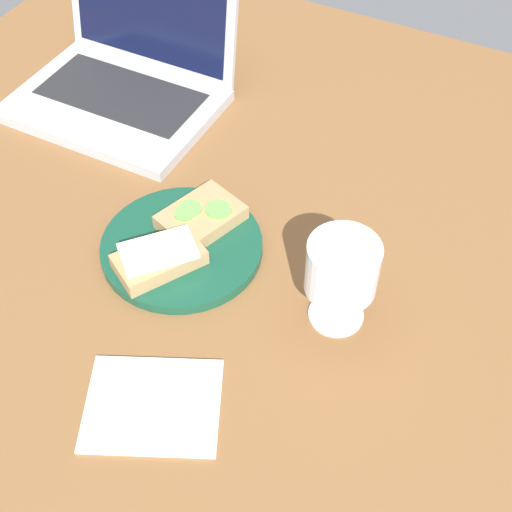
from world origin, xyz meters
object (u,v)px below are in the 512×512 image
object	(u,v)px
laptop	(125,77)
sandwich_with_cheese	(159,257)
napkin	(154,406)
sandwich_with_cucumber	(201,217)
plate	(182,247)
wine_glass	(342,271)

from	to	relation	value
laptop	sandwich_with_cheese	bearing A→B (deg)	-49.71
laptop	napkin	distance (cm)	58.20
napkin	sandwich_with_cucumber	bearing A→B (deg)	108.85
plate	laptop	world-z (taller)	laptop
wine_glass	laptop	world-z (taller)	laptop
wine_glass	laptop	xyz separation A→B (cm)	(-47.89, 25.58, -4.63)
sandwich_with_cucumber	napkin	bearing A→B (deg)	-71.15
plate	napkin	xyz separation A→B (cm)	(9.34, -21.47, -0.54)
wine_glass	laptop	bearing A→B (deg)	151.89
plate	sandwich_with_cucumber	bearing A→B (deg)	84.03
sandwich_with_cheese	laptop	distance (cm)	38.69
plate	laptop	size ratio (longest dim) A/B	0.68
sandwich_with_cucumber	laptop	distance (cm)	33.11
laptop	sandwich_with_cucumber	bearing A→B (deg)	-38.34
sandwich_with_cucumber	wine_glass	distance (cm)	23.28
plate	wine_glass	bearing A→B (deg)	-1.43
wine_glass	laptop	size ratio (longest dim) A/B	0.39
sandwich_with_cucumber	wine_glass	xyz separation A→B (cm)	(21.94, -5.05, 5.92)
plate	napkin	distance (cm)	23.42
plate	napkin	bearing A→B (deg)	-66.50
wine_glass	sandwich_with_cheese	bearing A→B (deg)	-170.27
sandwich_with_cheese	sandwich_with_cucumber	distance (cm)	9.03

